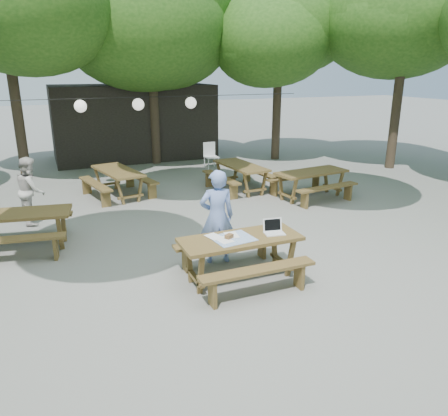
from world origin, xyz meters
TOP-DOWN VIEW (x-y plane):
  - ground at (0.00, 0.00)m, footprint 80.00×80.00m
  - pavilion at (0.50, 10.50)m, footprint 6.00×3.00m
  - main_picnic_table at (-0.07, -0.82)m, footprint 2.00×1.58m
  - picnic_table_nw at (-3.52, 2.02)m, footprint 2.13×1.87m
  - picnic_table_ne at (3.74, 2.84)m, footprint 2.08×1.80m
  - picnic_table_far_w at (-1.08, 5.02)m, footprint 1.95×2.19m
  - picnic_table_far_e at (2.32, 4.33)m, footprint 1.74×2.06m
  - woman at (-0.15, -0.00)m, footprint 0.69×0.51m
  - second_person at (-3.25, 3.60)m, footprint 0.58×0.75m
  - plastic_chair at (2.57, 7.39)m, footprint 0.45×0.45m
  - laptop at (0.53, -0.85)m, footprint 0.37×0.31m
  - tabletop_clutter at (-0.23, -0.81)m, footprint 0.76×0.66m
  - paper_lanterns at (-0.19, 6.00)m, footprint 9.00×0.34m

SIDE VIEW (x-z plane):
  - ground at x=0.00m, z-range 0.00..0.00m
  - plastic_chair at x=2.57m, z-range -0.19..0.71m
  - main_picnic_table at x=-0.07m, z-range 0.01..0.76m
  - picnic_table_nw at x=-3.52m, z-range 0.01..0.76m
  - picnic_table_ne at x=3.74m, z-range 0.01..0.76m
  - picnic_table_far_w at x=-1.08m, z-range 0.01..0.76m
  - picnic_table_far_e at x=2.32m, z-range 0.01..0.76m
  - tabletop_clutter at x=-0.23m, z-range 0.72..0.80m
  - second_person at x=-3.25m, z-range 0.00..1.52m
  - laptop at x=0.53m, z-range 0.69..0.93m
  - woman at x=-0.15m, z-range 0.00..1.72m
  - pavilion at x=0.50m, z-range 0.00..2.80m
  - paper_lanterns at x=-0.19m, z-range 2.21..2.59m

